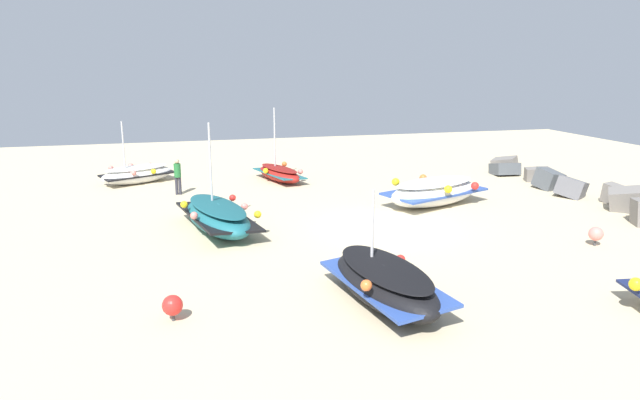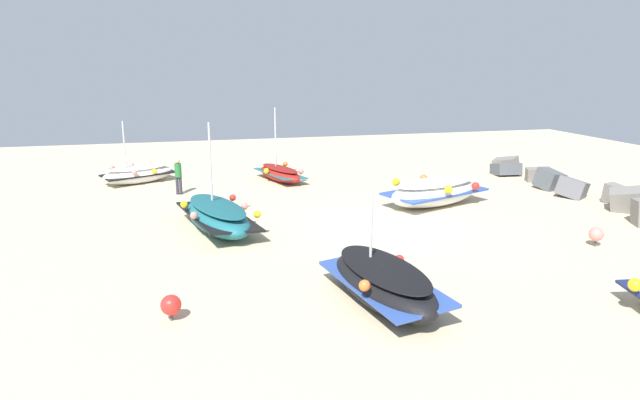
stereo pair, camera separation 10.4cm
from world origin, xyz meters
The scene contains 10 objects.
ground_plane centered at (0.00, 0.00, 0.00)m, with size 52.93×52.93×0.00m, color beige.
fishing_boat_0 centered at (-2.68, 3.37, 0.61)m, with size 3.64×5.30×1.19m.
fishing_boat_1 centered at (6.57, -2.53, 0.58)m, with size 4.68×2.45×2.96m.
fishing_boat_2 centered at (-1.10, -6.19, 0.57)m, with size 5.29×3.00×4.05m.
fishing_boat_3 centered at (-10.79, -9.52, 0.49)m, with size 2.96×4.00×3.30m.
fishing_boat_5 centered at (-9.51, -2.29, 0.41)m, with size 4.07×2.41×3.86m.
person_walking centered at (-7.58, -7.52, 0.99)m, with size 0.32×0.32×1.71m.
breakwater_rocks centered at (-0.06, 10.59, 0.42)m, with size 19.96×2.69×1.36m.
mooring_buoy_0 centered at (6.26, -7.88, 0.40)m, with size 0.51×0.51×0.66m.
mooring_buoy_1 centered at (3.98, 6.17, 0.43)m, with size 0.48×0.48×0.68m.
Camera 1 is at (19.43, -7.63, 6.15)m, focal length 31.71 mm.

